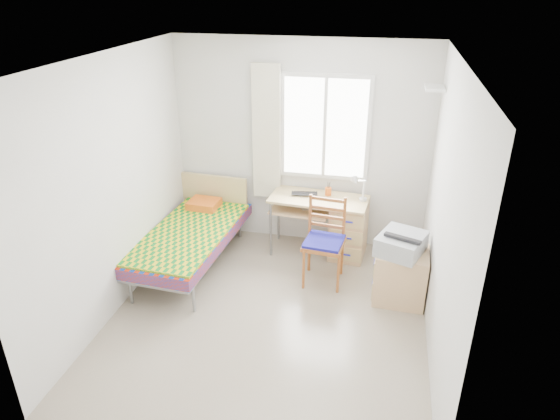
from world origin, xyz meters
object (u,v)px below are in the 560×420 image
Objects in this scene: bed at (192,234)px; chair at (325,236)px; printer at (401,243)px; cabinet at (400,275)px; desk at (343,225)px.

bed is 1.97× the size of chair.
cabinet is at bearing 49.51° from printer.
desk reaches higher than cabinet.
cabinet is 0.40m from printer.
desk is (1.76, 0.62, 0.00)m from bed.
bed is 3.23× the size of printer.
chair is 1.64× the size of printer.
desk is at bearing 149.00° from printer.
chair is at bearing -175.27° from printer.
desk is at bearing 132.42° from cabinet.
printer reaches higher than cabinet.
cabinet is at bearing -45.43° from desk.
bed is 2.47m from printer.
chair is at bearing 3.71° from bed.
bed reaches higher than desk.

